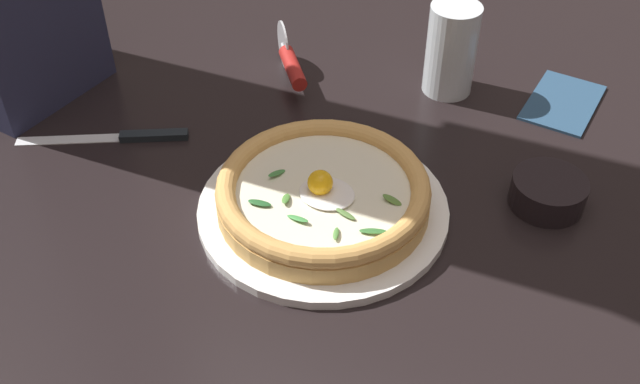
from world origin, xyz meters
name	(u,v)px	position (x,y,z in m)	size (l,w,h in m)	color
ground_plane	(331,211)	(0.00, 0.00, -0.01)	(2.40, 2.40, 0.03)	black
pizza_plate	(320,208)	(0.00, 0.02, 0.01)	(0.30, 0.30, 0.01)	white
pizza	(320,192)	(0.00, 0.02, 0.03)	(0.25, 0.25, 0.06)	#DAA759
side_bowl	(548,192)	(-0.23, -0.12, 0.02)	(0.09, 0.09, 0.04)	black
pizza_cutter	(290,61)	(0.18, -0.21, 0.04)	(0.11, 0.12, 0.07)	silver
table_knife	(130,135)	(0.30, 0.01, 0.00)	(0.21, 0.14, 0.01)	silver
drinking_glass	(450,56)	(-0.04, -0.30, 0.06)	(0.07, 0.07, 0.13)	silver
folded_napkin	(563,101)	(-0.20, -0.34, 0.00)	(0.14, 0.09, 0.01)	navy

